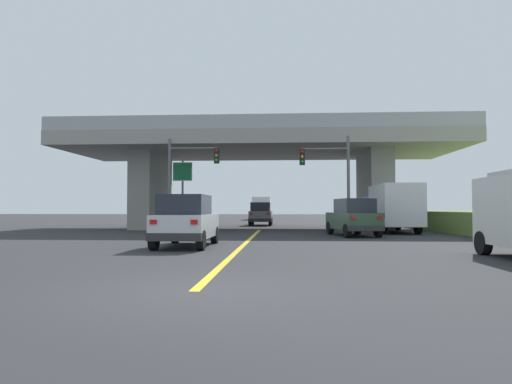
# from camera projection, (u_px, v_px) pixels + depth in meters

# --- Properties ---
(ground) EXTENTS (160.00, 160.00, 0.00)m
(ground) POSITION_uv_depth(u_px,v_px,m) (261.00, 229.00, 33.14)
(ground) COLOR #2B2B2D
(overpass_bridge) EXTENTS (28.10, 10.34, 7.47)m
(overpass_bridge) POSITION_uv_depth(u_px,v_px,m) (261.00, 158.00, 33.33)
(overpass_bridge) COLOR gray
(overpass_bridge) RESTS_ON ground
(lane_divider_stripe) EXTENTS (0.20, 22.62, 0.01)m
(lane_divider_stripe) POSITION_uv_depth(u_px,v_px,m) (246.00, 243.00, 19.34)
(lane_divider_stripe) COLOR yellow
(lane_divider_stripe) RESTS_ON ground
(suv_lead) EXTENTS (1.97, 4.35, 2.02)m
(suv_lead) POSITION_uv_depth(u_px,v_px,m) (186.00, 221.00, 17.54)
(suv_lead) COLOR silver
(suv_lead) RESTS_ON ground
(suv_crossing) EXTENTS (2.57, 4.56, 2.02)m
(suv_crossing) POSITION_uv_depth(u_px,v_px,m) (353.00, 217.00, 24.35)
(suv_crossing) COLOR #2D4C33
(suv_crossing) RESTS_ON ground
(box_truck) EXTENTS (2.33, 6.81, 2.94)m
(box_truck) POSITION_uv_depth(u_px,v_px,m) (392.00, 207.00, 28.10)
(box_truck) COLOR navy
(box_truck) RESTS_ON ground
(sedan_oncoming) EXTENTS (1.97, 4.36, 2.02)m
(sedan_oncoming) POSITION_uv_depth(u_px,v_px,m) (261.00, 214.00, 39.65)
(sedan_oncoming) COLOR slate
(sedan_oncoming) RESTS_ON ground
(traffic_signal_nearside) EXTENTS (2.99, 0.36, 5.82)m
(traffic_signal_nearside) POSITION_uv_depth(u_px,v_px,m) (332.00, 172.00, 26.73)
(traffic_signal_nearside) COLOR #56595E
(traffic_signal_nearside) RESTS_ON ground
(traffic_signal_farside) EXTENTS (3.24, 0.36, 5.87)m
(traffic_signal_farside) POSITION_uv_depth(u_px,v_px,m) (186.00, 172.00, 28.08)
(traffic_signal_farside) COLOR #56595E
(traffic_signal_farside) RESTS_ON ground
(highway_sign) EXTENTS (1.34, 0.17, 4.81)m
(highway_sign) POSITION_uv_depth(u_px,v_px,m) (182.00, 179.00, 30.67)
(highway_sign) COLOR #56595E
(highway_sign) RESTS_ON ground
(semi_truck_distant) EXTENTS (2.33, 7.31, 2.96)m
(semi_truck_distant) POSITION_uv_depth(u_px,v_px,m) (262.00, 208.00, 60.38)
(semi_truck_distant) COLOR navy
(semi_truck_distant) RESTS_ON ground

